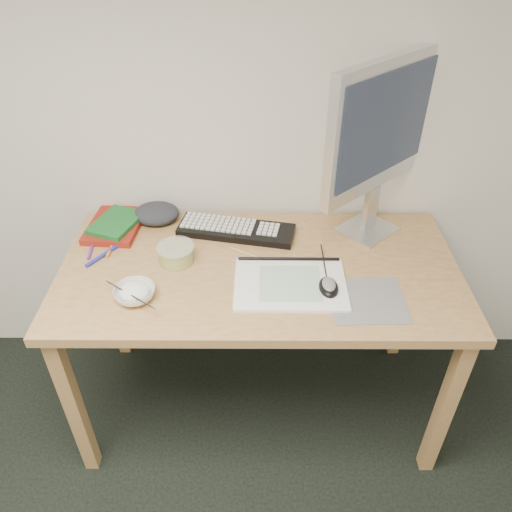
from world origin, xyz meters
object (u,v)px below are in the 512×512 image
(monitor, at_px, (383,130))
(rice_bowl, at_px, (135,294))
(keyboard, at_px, (236,230))
(sketchpad, at_px, (290,284))
(desk, at_px, (260,285))

(monitor, height_order, rice_bowl, monitor)
(keyboard, distance_m, rice_bowl, 0.49)
(sketchpad, bearing_deg, monitor, 46.94)
(monitor, bearing_deg, sketchpad, -176.47)
(desk, distance_m, rice_bowl, 0.45)
(sketchpad, bearing_deg, keyboard, 122.13)
(keyboard, height_order, monitor, monitor)
(rice_bowl, bearing_deg, desk, 22.44)
(desk, height_order, sketchpad, sketchpad)
(desk, distance_m, monitor, 0.69)
(sketchpad, xyz_separation_m, keyboard, (-0.19, 0.31, 0.01))
(desk, relative_size, keyboard, 3.17)
(sketchpad, height_order, keyboard, keyboard)
(desk, xyz_separation_m, rice_bowl, (-0.40, -0.17, 0.10))
(monitor, bearing_deg, rice_bowl, 162.97)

